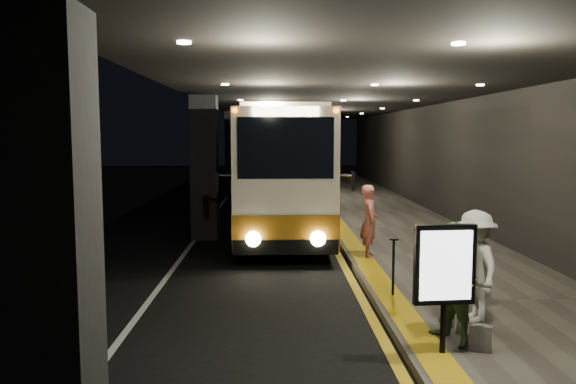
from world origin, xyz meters
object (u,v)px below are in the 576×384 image
object	(u,v)px
coach_main	(282,174)
info_sign	(445,267)
passenger_waiting_grey	(454,274)
bag_polka	(480,338)
bag_plain	(462,324)
stanchion_post	(393,267)
coach_second	(280,159)
passenger_waiting_green	(454,284)
passenger_waiting_white	(476,266)
passenger_boarding	(369,221)

from	to	relation	value
coach_main	info_sign	bearing A→B (deg)	-79.84
passenger_waiting_grey	bag_polka	bearing A→B (deg)	-5.29
passenger_waiting_grey	bag_plain	bearing A→B (deg)	-2.68
passenger_waiting_grey	bag_polka	distance (m)	1.32
stanchion_post	coach_second	bearing A→B (deg)	95.37
passenger_waiting_green	passenger_waiting_grey	world-z (taller)	passenger_waiting_green
passenger_waiting_white	bag_polka	world-z (taller)	passenger_waiting_white
passenger_boarding	passenger_waiting_grey	size ratio (longest dim) A/B	1.09
passenger_waiting_white	info_sign	world-z (taller)	passenger_waiting_white
bag_plain	stanchion_post	distance (m)	2.17
passenger_boarding	stanchion_post	world-z (taller)	passenger_boarding
bag_plain	stanchion_post	size ratio (longest dim) A/B	0.24
passenger_boarding	bag_polka	xyz separation A→B (m)	(0.54, -6.23, -0.72)
coach_second	passenger_waiting_grey	world-z (taller)	coach_second
coach_second	passenger_boarding	xyz separation A→B (m)	(2.06, -17.22, -0.81)
coach_main	bag_plain	distance (m)	11.23
passenger_waiting_green	info_sign	distance (m)	0.57
passenger_waiting_green	passenger_waiting_white	bearing A→B (deg)	121.19
info_sign	bag_polka	bearing A→B (deg)	3.31
passenger_waiting_green	bag_plain	bearing A→B (deg)	121.15
passenger_waiting_green	info_sign	xyz separation A→B (m)	(-0.26, -0.38, 0.34)
info_sign	bag_plain	bearing A→B (deg)	51.19
passenger_boarding	passenger_waiting_white	size ratio (longest dim) A/B	0.99
bag_plain	passenger_waiting_green	bearing A→B (deg)	-124.10
coach_main	stanchion_post	xyz separation A→B (m)	(2.00, -8.77, -1.16)
bag_polka	coach_second	bearing A→B (deg)	96.33
info_sign	stanchion_post	world-z (taller)	info_sign
coach_main	info_sign	world-z (taller)	coach_main
coach_main	passenger_boarding	size ratio (longest dim) A/B	6.86
coach_second	passenger_boarding	distance (m)	17.36
passenger_waiting_green	coach_main	bearing A→B (deg)	167.05
passenger_waiting_white	bag_plain	bearing A→B (deg)	-38.22
coach_main	bag_polka	xyz separation A→B (m)	(2.66, -11.55, -1.52)
coach_second	coach_main	bearing A→B (deg)	-91.51
passenger_waiting_green	passenger_waiting_grey	size ratio (longest dim) A/B	1.08
coach_main	passenger_waiting_white	distance (m)	10.70
passenger_boarding	passenger_waiting_green	distance (m)	5.93
coach_main	bag_plain	xyz separation A→B (m)	(2.66, -10.80, -1.58)
coach_main	passenger_boarding	bearing A→B (deg)	-68.35
stanchion_post	info_sign	bearing A→B (deg)	-88.06
passenger_boarding	info_sign	size ratio (longest dim) A/B	0.99
info_sign	passenger_boarding	bearing A→B (deg)	84.96
info_sign	passenger_waiting_grey	bearing A→B (deg)	61.74
coach_second	passenger_boarding	bearing A→B (deg)	-84.42
coach_main	passenger_boarding	xyz separation A→B (m)	(2.12, -5.32, -0.80)
bag_polka	info_sign	size ratio (longest dim) A/B	0.20
passenger_waiting_white	stanchion_post	world-z (taller)	passenger_waiting_white
coach_second	bag_polka	distance (m)	23.65
coach_second	info_sign	size ratio (longest dim) A/B	6.77
passenger_waiting_grey	passenger_boarding	bearing A→B (deg)	179.24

